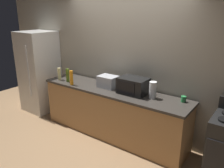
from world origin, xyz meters
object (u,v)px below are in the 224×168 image
object	(u,v)px
microwave	(133,86)
paper_towel_roll	(153,90)
toaster_oven	(108,82)
bottle_vinegar	(59,74)
bottle_olive_oil	(68,75)
mug_green	(183,99)
mug_black	(99,80)
refrigerator	(39,72)
bottle_dish_soap	(71,78)

from	to	relation	value
microwave	paper_towel_roll	xyz separation A→B (m)	(0.36, 0.00, 0.00)
toaster_oven	bottle_vinegar	world-z (taller)	bottle_vinegar
microwave	bottle_olive_oil	bearing A→B (deg)	-172.03
bottle_olive_oil	mug_green	distance (m)	2.21
microwave	mug_black	world-z (taller)	microwave
microwave	mug_green	bearing A→B (deg)	9.06
refrigerator	mug_green	world-z (taller)	refrigerator
refrigerator	microwave	distance (m)	2.46
paper_towel_roll	bottle_dish_soap	xyz separation A→B (m)	(-1.53, -0.28, 0.00)
mug_black	refrigerator	bearing A→B (deg)	-173.76
refrigerator	bottle_olive_oil	xyz separation A→B (m)	(1.09, -0.14, 0.13)
paper_towel_roll	mug_green	size ratio (longest dim) A/B	2.91
microwave	bottle_dish_soap	distance (m)	1.20
refrigerator	bottle_dish_soap	world-z (taller)	refrigerator
toaster_oven	refrigerator	bearing A→B (deg)	-178.20
toaster_oven	mug_black	size ratio (longest dim) A/B	3.49
toaster_oven	bottle_dish_soap	bearing A→B (deg)	-155.02
bottle_dish_soap	mug_black	distance (m)	0.53
toaster_oven	paper_towel_roll	size ratio (longest dim) A/B	1.26
bottle_dish_soap	bottle_olive_oil	size ratio (longest dim) A/B	1.05
bottle_vinegar	bottle_dish_soap	distance (m)	0.44
refrigerator	bottle_vinegar	distance (m)	0.87
bottle_vinegar	mug_green	size ratio (longest dim) A/B	2.61
refrigerator	paper_towel_roll	xyz separation A→B (m)	(2.81, 0.05, 0.13)
bottle_olive_oil	mug_black	bearing A→B (deg)	31.51
toaster_oven	paper_towel_roll	xyz separation A→B (m)	(0.90, -0.01, 0.03)
microwave	bottle_vinegar	bearing A→B (deg)	-173.04
mug_green	bottle_olive_oil	bearing A→B (deg)	-171.62
microwave	paper_towel_roll	world-z (taller)	same
microwave	mug_black	distance (m)	0.86
paper_towel_roll	toaster_oven	bearing A→B (deg)	179.36
toaster_oven	bottle_dish_soap	world-z (taller)	bottle_dish_soap
toaster_oven	bottle_olive_oil	size ratio (longest dim) A/B	1.31
toaster_oven	mug_green	bearing A→B (deg)	4.99
microwave	bottle_olive_oil	xyz separation A→B (m)	(-1.37, -0.19, -0.01)
bottle_olive_oil	mug_black	distance (m)	0.62
microwave	paper_towel_roll	distance (m)	0.36
mug_black	microwave	bearing A→B (deg)	-8.58
mug_green	mug_black	bearing A→B (deg)	-179.90
bottle_dish_soap	bottle_olive_oil	xyz separation A→B (m)	(-0.20, 0.09, -0.01)
mug_green	microwave	bearing A→B (deg)	-170.94
bottle_vinegar	bottle_dish_soap	xyz separation A→B (m)	(0.43, -0.09, 0.02)
bottle_olive_oil	bottle_vinegar	bearing A→B (deg)	-179.02
paper_towel_roll	bottle_dish_soap	world-z (taller)	bottle_dish_soap
microwave	bottle_vinegar	distance (m)	1.61
toaster_oven	mug_black	bearing A→B (deg)	159.61
microwave	mug_black	xyz separation A→B (m)	(-0.85, 0.13, -0.09)
mug_black	mug_green	size ratio (longest dim) A/B	1.05
bottle_vinegar	mug_green	xyz separation A→B (m)	(2.42, 0.33, -0.07)
toaster_oven	mug_green	world-z (taller)	toaster_oven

